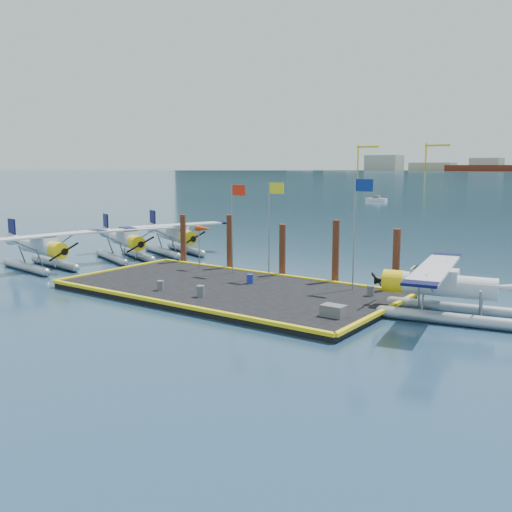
{
  "coord_description": "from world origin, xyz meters",
  "views": [
    {
      "loc": [
        21.06,
        -26.36,
        7.64
      ],
      "look_at": [
        0.75,
        2.0,
        2.12
      ],
      "focal_mm": 40.0,
      "sensor_mm": 36.0,
      "label": 1
    }
  ],
  "objects_px": {
    "seaplane_d": "(442,289)",
    "flagpole_yellow": "(272,215)",
    "piling_4": "(396,263)",
    "seaplane_c": "(175,237)",
    "drum_5": "(250,279)",
    "crate": "(333,311)",
    "piling_2": "(282,252)",
    "piling_1": "(230,244)",
    "seaplane_b": "(126,242)",
    "piling_3": "(336,254)",
    "drum_3": "(160,285)",
    "piling_0": "(183,241)",
    "windsock": "(204,230)",
    "flagpole_red": "(235,215)",
    "flagpole_blue": "(358,218)",
    "drum_4": "(370,291)",
    "drum_1": "(200,291)",
    "seaplane_a": "(42,249)"
  },
  "relations": [
    {
      "from": "piling_0",
      "to": "piling_3",
      "type": "distance_m",
      "value": 13.0
    },
    {
      "from": "flagpole_yellow",
      "to": "piling_0",
      "type": "distance_m",
      "value": 9.67
    },
    {
      "from": "seaplane_a",
      "to": "seaplane_c",
      "type": "height_order",
      "value": "seaplane_c"
    },
    {
      "from": "drum_1",
      "to": "piling_1",
      "type": "bearing_deg",
      "value": 118.15
    },
    {
      "from": "flagpole_red",
      "to": "flagpole_blue",
      "type": "bearing_deg",
      "value": -0.0
    },
    {
      "from": "flagpole_yellow",
      "to": "flagpole_blue",
      "type": "xyz_separation_m",
      "value": [
        5.99,
        -0.0,
        0.17
      ]
    },
    {
      "from": "seaplane_c",
      "to": "piling_4",
      "type": "distance_m",
      "value": 22.21
    },
    {
      "from": "piling_3",
      "to": "drum_4",
      "type": "bearing_deg",
      "value": -35.22
    },
    {
      "from": "drum_1",
      "to": "piling_1",
      "type": "distance_m",
      "value": 9.49
    },
    {
      "from": "piling_4",
      "to": "flagpole_red",
      "type": "bearing_deg",
      "value": -171.57
    },
    {
      "from": "piling_4",
      "to": "piling_0",
      "type": "bearing_deg",
      "value": 180.0
    },
    {
      "from": "drum_3",
      "to": "piling_0",
      "type": "bearing_deg",
      "value": 125.14
    },
    {
      "from": "seaplane_b",
      "to": "piling_3",
      "type": "bearing_deg",
      "value": 113.17
    },
    {
      "from": "drum_1",
      "to": "drum_5",
      "type": "bearing_deg",
      "value": 88.96
    },
    {
      "from": "drum_1",
      "to": "piling_1",
      "type": "relative_size",
      "value": 0.15
    },
    {
      "from": "seaplane_d",
      "to": "windsock",
      "type": "xyz_separation_m",
      "value": [
        -17.38,
        1.85,
        1.71
      ]
    },
    {
      "from": "flagpole_yellow",
      "to": "piling_4",
      "type": "height_order",
      "value": "flagpole_yellow"
    },
    {
      "from": "drum_4",
      "to": "windsock",
      "type": "xyz_separation_m",
      "value": [
        -13.07,
        0.9,
        2.53
      ]
    },
    {
      "from": "drum_3",
      "to": "windsock",
      "type": "xyz_separation_m",
      "value": [
        -2.42,
        6.77,
        2.54
      ]
    },
    {
      "from": "seaplane_c",
      "to": "piling_1",
      "type": "distance_m",
      "value": 10.22
    },
    {
      "from": "piling_0",
      "to": "seaplane_c",
      "type": "bearing_deg",
      "value": 138.96
    },
    {
      "from": "drum_4",
      "to": "crate",
      "type": "relative_size",
      "value": 0.51
    },
    {
      "from": "seaplane_b",
      "to": "piling_0",
      "type": "height_order",
      "value": "piling_0"
    },
    {
      "from": "piling_0",
      "to": "piling_4",
      "type": "relative_size",
      "value": 1.0
    },
    {
      "from": "crate",
      "to": "piling_2",
      "type": "height_order",
      "value": "piling_2"
    },
    {
      "from": "seaplane_a",
      "to": "piling_4",
      "type": "xyz_separation_m",
      "value": [
        24.67,
        7.06,
        0.48
      ]
    },
    {
      "from": "drum_4",
      "to": "drum_5",
      "type": "relative_size",
      "value": 1.0
    },
    {
      "from": "crate",
      "to": "piling_4",
      "type": "height_order",
      "value": "piling_4"
    },
    {
      "from": "drum_1",
      "to": "piling_2",
      "type": "xyz_separation_m",
      "value": [
        0.07,
        8.28,
        1.18
      ]
    },
    {
      "from": "crate",
      "to": "flagpole_blue",
      "type": "distance_m",
      "value": 7.49
    },
    {
      "from": "drum_3",
      "to": "windsock",
      "type": "bearing_deg",
      "value": 109.64
    },
    {
      "from": "flagpole_blue",
      "to": "piling_3",
      "type": "xyz_separation_m",
      "value": [
        -2.2,
        1.6,
        -2.54
      ]
    },
    {
      "from": "drum_1",
      "to": "drum_3",
      "type": "xyz_separation_m",
      "value": [
        -3.04,
        -0.09,
        -0.03
      ]
    },
    {
      "from": "drum_4",
      "to": "piling_1",
      "type": "distance_m",
      "value": 12.39
    },
    {
      "from": "crate",
      "to": "piling_4",
      "type": "distance_m",
      "value": 7.8
    },
    {
      "from": "flagpole_red",
      "to": "piling_1",
      "type": "relative_size",
      "value": 1.43
    },
    {
      "from": "seaplane_b",
      "to": "crate",
      "type": "distance_m",
      "value": 24.01
    },
    {
      "from": "seaplane_b",
      "to": "flagpole_yellow",
      "type": "distance_m",
      "value": 15.48
    },
    {
      "from": "piling_4",
      "to": "seaplane_c",
      "type": "bearing_deg",
      "value": 169.14
    },
    {
      "from": "seaplane_a",
      "to": "seaplane_b",
      "type": "xyz_separation_m",
      "value": [
        1.73,
        6.57,
        -0.02
      ]
    },
    {
      "from": "seaplane_d",
      "to": "drum_3",
      "type": "height_order",
      "value": "seaplane_d"
    },
    {
      "from": "seaplane_b",
      "to": "windsock",
      "type": "bearing_deg",
      "value": 104.96
    },
    {
      "from": "drum_3",
      "to": "windsock",
      "type": "height_order",
      "value": "windsock"
    },
    {
      "from": "drum_4",
      "to": "piling_3",
      "type": "distance_m",
      "value": 4.58
    },
    {
      "from": "drum_3",
      "to": "piling_0",
      "type": "distance_m",
      "value": 10.32
    },
    {
      "from": "piling_2",
      "to": "piling_0",
      "type": "bearing_deg",
      "value": 180.0
    },
    {
      "from": "seaplane_d",
      "to": "flagpole_yellow",
      "type": "xyz_separation_m",
      "value": [
        -11.65,
        1.85,
        2.99
      ]
    },
    {
      "from": "seaplane_c",
      "to": "drum_5",
      "type": "bearing_deg",
      "value": 81.85
    },
    {
      "from": "piling_0",
      "to": "crate",
      "type": "bearing_deg",
      "value": -24.39
    },
    {
      "from": "seaplane_b",
      "to": "piling_2",
      "type": "xyz_separation_m",
      "value": [
        14.94,
        0.49,
        0.39
      ]
    }
  ]
}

